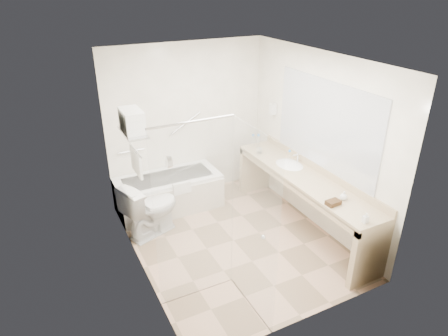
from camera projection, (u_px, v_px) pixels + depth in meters
name	position (u px, v px, depth m)	size (l,w,h in m)	color
floor	(234.00, 240.00, 5.60)	(3.20, 3.20, 0.00)	tan
ceiling	(236.00, 59.00, 4.52)	(2.60, 3.20, 0.10)	silver
wall_back	(187.00, 122.00, 6.35)	(2.60, 0.10, 2.50)	white
wall_front	(314.00, 222.00, 3.77)	(2.60, 0.10, 2.50)	white
wall_left	(134.00, 181.00, 4.53)	(0.10, 3.20, 2.50)	white
wall_right	(316.00, 142.00, 5.59)	(0.10, 3.20, 2.50)	white
bathtub	(169.00, 193.00, 6.28)	(1.60, 0.73, 0.59)	white
grab_bar_short	(131.00, 151.00, 6.06)	(0.03, 0.03, 0.40)	silver
grab_bar_long	(185.00, 124.00, 6.30)	(0.03, 0.03, 0.60)	silver
shower_enclosure	(223.00, 220.00, 4.14)	(0.96, 0.91, 2.11)	silver
towel_shelf	(133.00, 128.00, 4.65)	(0.24, 0.55, 0.81)	silver
vanity_counter	(303.00, 189.00, 5.62)	(0.55, 2.70, 0.95)	tan
sink	(289.00, 166.00, 5.88)	(0.40, 0.52, 0.14)	white
faucet	(298.00, 158.00, 5.89)	(0.03, 0.03, 0.14)	silver
mirror	(325.00, 125.00, 5.33)	(0.02, 2.00, 1.20)	#B7BBC4
hairdryer_unit	(273.00, 109.00, 6.33)	(0.08, 0.10, 0.18)	silver
toilet	(151.00, 208.00, 5.60)	(0.46, 0.82, 0.81)	white
amenity_basket	(333.00, 203.00, 4.82)	(0.17, 0.12, 0.06)	#3F2A16
soap_bottle_a	(365.00, 220.00, 4.47)	(0.06, 0.13, 0.06)	silver
soap_bottle_b	(344.00, 197.00, 4.92)	(0.09, 0.12, 0.09)	silver
water_bottle_left	(253.00, 141.00, 6.46)	(0.06, 0.06, 0.21)	silver
water_bottle_mid	(289.00, 157.00, 5.89)	(0.06, 0.06, 0.20)	silver
water_bottle_right	(258.00, 141.00, 6.42)	(0.07, 0.07, 0.22)	silver
drinking_glass_near	(259.00, 151.00, 6.19)	(0.08, 0.08, 0.10)	silver
drinking_glass_far	(260.00, 151.00, 6.22)	(0.06, 0.06, 0.08)	silver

